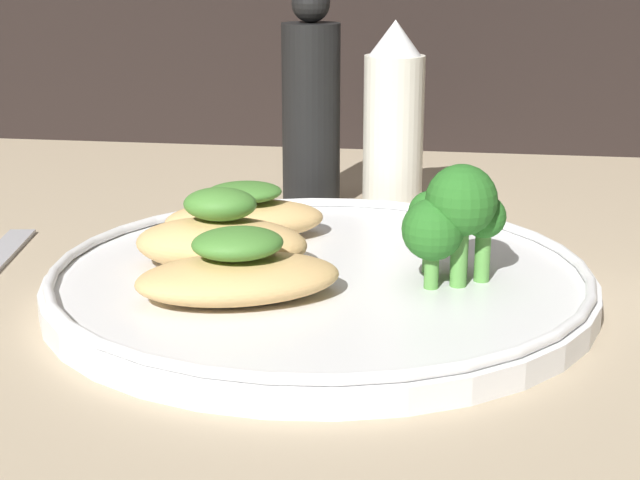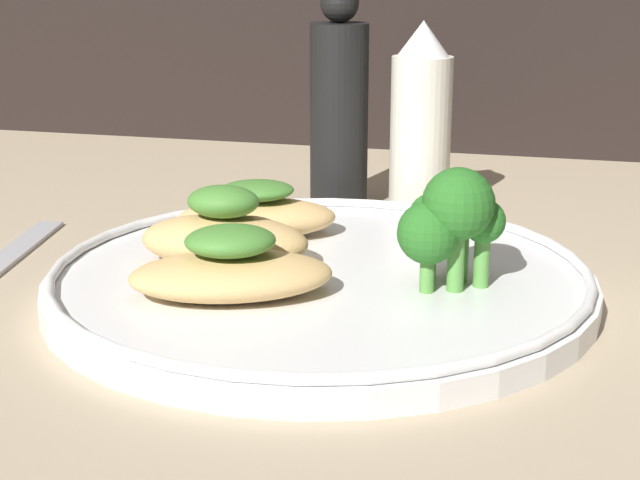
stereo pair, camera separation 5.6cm
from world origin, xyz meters
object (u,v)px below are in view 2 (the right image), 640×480
at_px(pepper_grinder, 339,109).
at_px(sauce_bottle, 421,123).
at_px(plate, 320,280).
at_px(broccoli_bunch, 452,216).

bearing_deg(pepper_grinder, sauce_bottle, 0.00).
bearing_deg(sauce_bottle, plate, -97.29).
xyz_separation_m(plate, sauce_bottle, (0.03, 0.20, 0.06)).
height_order(plate, sauce_bottle, sauce_bottle).
distance_m(plate, broccoli_bunch, 0.09).
bearing_deg(plate, broccoli_bunch, -3.44).
height_order(plate, pepper_grinder, pepper_grinder).
distance_m(sauce_bottle, pepper_grinder, 0.06).
xyz_separation_m(broccoli_bunch, pepper_grinder, (-0.11, 0.21, 0.02)).
xyz_separation_m(plate, pepper_grinder, (-0.04, 0.20, 0.07)).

